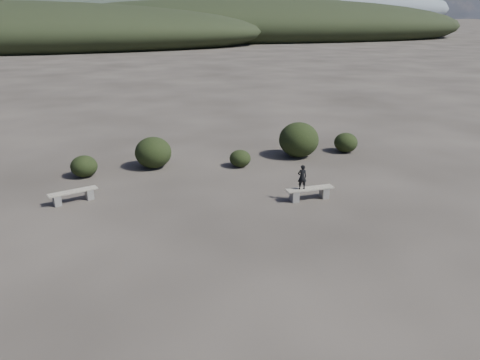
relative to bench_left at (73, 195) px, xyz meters
name	(u,v)px	position (x,y,z in m)	size (l,w,h in m)	color
ground	(257,266)	(4.75, -5.87, -0.25)	(1200.00, 1200.00, 0.00)	#2E2824
bench_left	(73,195)	(0.00, 0.00, 0.00)	(1.67, 0.82, 0.41)	slate
bench_right	(310,193)	(7.92, -2.02, 0.01)	(1.73, 0.41, 0.43)	slate
seated_person	(302,177)	(7.61, -2.03, 0.62)	(0.32, 0.21, 0.87)	black
shrub_a	(84,166)	(0.29, 2.73, 0.18)	(1.05, 1.05, 0.86)	black
shrub_b	(153,152)	(3.08, 3.17, 0.41)	(1.53, 1.53, 1.31)	black
shrub_c	(240,158)	(6.62, 2.28, 0.11)	(0.90, 0.90, 0.72)	black
shrub_d	(299,140)	(9.59, 3.00, 0.54)	(1.80, 1.80, 1.57)	black
shrub_e	(346,142)	(12.02, 3.09, 0.21)	(1.09, 1.09, 0.91)	black
mountain_ridges	(92,7)	(-2.73, 333.19, 10.59)	(500.00, 400.00, 56.00)	black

